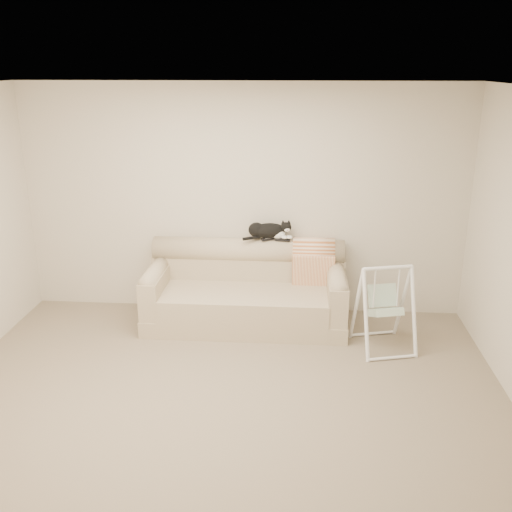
% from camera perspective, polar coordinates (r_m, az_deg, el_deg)
% --- Properties ---
extents(ground_plane, '(5.00, 5.00, 0.00)m').
position_cam_1_polar(ground_plane, '(5.11, -3.42, -14.17)').
color(ground_plane, '#73644F').
rests_on(ground_plane, ground).
extents(room_shell, '(5.04, 4.04, 2.60)m').
position_cam_1_polar(room_shell, '(4.47, -3.79, 2.51)').
color(room_shell, beige).
rests_on(room_shell, ground).
extents(sofa, '(2.20, 0.93, 0.90)m').
position_cam_1_polar(sofa, '(6.37, -0.98, -3.64)').
color(sofa, tan).
rests_on(sofa, ground).
extents(remote_a, '(0.18, 0.13, 0.03)m').
position_cam_1_polar(remote_a, '(6.38, 1.31, 1.74)').
color(remote_a, black).
rests_on(remote_a, sofa).
extents(remote_b, '(0.17, 0.07, 0.02)m').
position_cam_1_polar(remote_b, '(6.36, 2.67, 1.64)').
color(remote_b, black).
rests_on(remote_b, sofa).
extents(tuxedo_cat, '(0.56, 0.29, 0.22)m').
position_cam_1_polar(tuxedo_cat, '(6.36, 1.26, 2.57)').
color(tuxedo_cat, black).
rests_on(tuxedo_cat, sofa).
extents(throw_blanket, '(0.47, 0.38, 0.58)m').
position_cam_1_polar(throw_blanket, '(6.43, 5.77, 0.05)').
color(throw_blanket, '#B9602A').
rests_on(throw_blanket, sofa).
extents(baby_swing, '(0.67, 0.69, 0.89)m').
position_cam_1_polar(baby_swing, '(5.91, 12.73, -5.00)').
color(baby_swing, white).
rests_on(baby_swing, ground).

